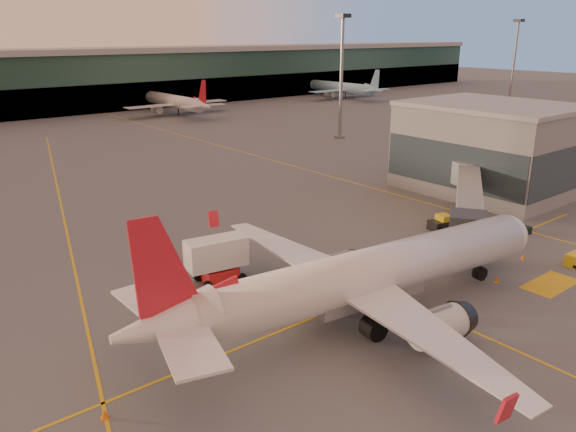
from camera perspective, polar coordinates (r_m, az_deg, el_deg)
ground at (r=45.25m, az=9.95°, el=-11.27°), size 600.00×600.00×0.00m
taxi_markings at (r=76.69m, az=-19.87°, el=0.38°), size 100.12×173.00×0.01m
gate_building at (r=85.69m, az=19.85°, el=6.53°), size 18.40×22.40×12.60m
mast_east_near at (r=122.29m, az=5.47°, el=14.75°), size 2.40×2.40×25.60m
mast_east_far at (r=184.67m, az=22.02°, el=14.71°), size 2.40×2.40×25.60m
main_airplane at (r=44.52m, az=7.64°, el=-6.19°), size 38.63×34.95×11.67m
jet_bridge at (r=68.25m, az=17.84°, el=1.99°), size 24.09×17.60×5.80m
catering_truck at (r=51.78m, az=-7.20°, el=-4.22°), size 5.83×3.31×4.28m
gpu_cart at (r=62.58m, az=27.16°, el=-3.96°), size 2.15×1.33×1.22m
pushback_tug at (r=68.17m, az=15.52°, el=-0.73°), size 3.76×2.61×1.76m
cone_nose at (r=62.00m, az=22.77°, el=-3.87°), size 0.43×0.43×0.55m
cone_tail at (r=37.26m, az=-18.14°, el=-18.57°), size 0.49×0.49×0.63m
cone_wing_left at (r=58.10m, az=-5.31°, el=-3.87°), size 0.49×0.49×0.62m
cone_fwd at (r=55.75m, az=20.46°, el=-6.06°), size 0.40×0.40×0.51m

